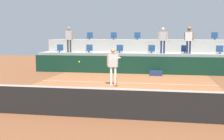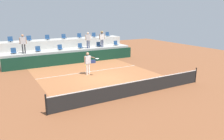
% 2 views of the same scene
% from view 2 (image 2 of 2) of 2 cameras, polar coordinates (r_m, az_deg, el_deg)
% --- Properties ---
extents(ground_plane, '(40.00, 40.00, 0.00)m').
position_cam_2_polar(ground_plane, '(16.32, -2.13, -2.31)').
color(ground_plane, brown).
extents(court_inner_paint, '(9.00, 10.00, 0.01)m').
position_cam_2_polar(court_inner_paint, '(17.17, -3.69, -1.46)').
color(court_inner_paint, '#A36038').
rests_on(court_inner_paint, ground_plane).
extents(court_service_line, '(9.00, 0.06, 0.00)m').
position_cam_2_polar(court_service_line, '(18.39, -5.62, -0.40)').
color(court_service_line, silver).
rests_on(court_service_line, ground_plane).
extents(tennis_net, '(10.48, 0.08, 1.07)m').
position_cam_2_polar(tennis_net, '(12.93, 6.18, -4.63)').
color(tennis_net, black).
rests_on(tennis_net, ground_plane).
extents(sponsor_backboard, '(13.00, 0.16, 1.10)m').
position_cam_2_polar(sponsor_backboard, '(21.53, -9.63, 3.14)').
color(sponsor_backboard, '#0F3323').
rests_on(sponsor_backboard, ground_plane).
extents(seating_tier_lower, '(13.00, 1.80, 1.25)m').
position_cam_2_polar(seating_tier_lower, '(22.72, -10.79, 3.88)').
color(seating_tier_lower, '#ADAAA3').
rests_on(seating_tier_lower, ground_plane).
extents(seating_tier_upper, '(13.00, 1.80, 2.10)m').
position_cam_2_polar(seating_tier_upper, '(24.33, -12.26, 5.51)').
color(seating_tier_upper, '#ADAAA3').
rests_on(seating_tier_upper, ground_plane).
extents(stadium_chair_lower_far_left, '(0.44, 0.40, 0.52)m').
position_cam_2_polar(stadium_chair_lower_far_left, '(21.41, -24.35, 4.48)').
color(stadium_chair_lower_far_left, '#2D2D33').
rests_on(stadium_chair_lower_far_left, seating_tier_lower).
extents(stadium_chair_lower_left, '(0.44, 0.40, 0.52)m').
position_cam_2_polar(stadium_chair_lower_left, '(21.70, -18.80, 5.12)').
color(stadium_chair_lower_left, '#2D2D33').
rests_on(stadium_chair_lower_left, seating_tier_lower).
extents(stadium_chair_lower_mid_left, '(0.44, 0.40, 0.52)m').
position_cam_2_polar(stadium_chair_lower_mid_left, '(22.20, -13.43, 5.69)').
color(stadium_chair_lower_mid_left, '#2D2D33').
rests_on(stadium_chair_lower_mid_left, seating_tier_lower).
extents(stadium_chair_lower_mid_right, '(0.44, 0.40, 0.52)m').
position_cam_2_polar(stadium_chair_lower_mid_right, '(22.88, -8.30, 6.19)').
color(stadium_chair_lower_mid_right, '#2D2D33').
rests_on(stadium_chair_lower_mid_right, seating_tier_lower).
extents(stadium_chair_lower_right, '(0.44, 0.40, 0.52)m').
position_cam_2_polar(stadium_chair_lower_right, '(23.74, -3.51, 6.61)').
color(stadium_chair_lower_right, '#2D2D33').
rests_on(stadium_chair_lower_right, seating_tier_lower).
extents(stadium_chair_lower_far_right, '(0.44, 0.40, 0.52)m').
position_cam_2_polar(stadium_chair_lower_far_right, '(24.77, 1.02, 6.97)').
color(stadium_chair_lower_far_right, '#2D2D33').
rests_on(stadium_chair_lower_far_right, seating_tier_lower).
extents(stadium_chair_upper_far_left, '(0.44, 0.40, 0.52)m').
position_cam_2_polar(stadium_chair_upper_far_left, '(23.08, -25.07, 7.18)').
color(stadium_chair_upper_far_left, '#2D2D33').
rests_on(stadium_chair_upper_far_left, seating_tier_upper).
extents(stadium_chair_upper_left, '(0.44, 0.40, 0.52)m').
position_cam_2_polar(stadium_chair_upper_left, '(23.28, -20.90, 7.65)').
color(stadium_chair_upper_left, '#2D2D33').
rests_on(stadium_chair_upper_left, seating_tier_upper).
extents(stadium_chair_upper_mid_left, '(0.44, 0.40, 0.52)m').
position_cam_2_polar(stadium_chair_upper_mid_left, '(23.63, -16.54, 8.09)').
color(stadium_chair_upper_mid_left, '#2D2D33').
rests_on(stadium_chair_upper_mid_left, seating_tier_upper).
extents(stadium_chair_upper_center, '(0.44, 0.40, 0.52)m').
position_cam_2_polar(stadium_chair_upper_center, '(24.10, -12.48, 8.45)').
color(stadium_chair_upper_center, '#2D2D33').
rests_on(stadium_chair_upper_center, seating_tier_upper).
extents(stadium_chair_upper_mid_right, '(0.44, 0.40, 0.52)m').
position_cam_2_polar(stadium_chair_upper_mid_right, '(24.69, -8.50, 8.77)').
color(stadium_chair_upper_mid_right, '#2D2D33').
rests_on(stadium_chair_upper_mid_right, seating_tier_upper).
extents(stadium_chair_upper_right, '(0.44, 0.40, 0.52)m').
position_cam_2_polar(stadium_chair_upper_right, '(25.39, -4.71, 9.04)').
color(stadium_chair_upper_right, '#2D2D33').
rests_on(stadium_chair_upper_right, seating_tier_upper).
extents(stadium_chair_upper_far_right, '(0.44, 0.40, 0.52)m').
position_cam_2_polar(stadium_chair_upper_far_right, '(26.20, -1.13, 9.25)').
color(stadium_chair_upper_far_right, '#2D2D33').
rests_on(stadium_chair_upper_far_right, seating_tier_upper).
extents(tennis_player, '(0.85, 1.21, 1.80)m').
position_cam_2_polar(tennis_player, '(17.29, -6.29, 2.39)').
color(tennis_player, white).
rests_on(tennis_player, ground_plane).
extents(spectator_leaning_on_rail, '(0.60, 0.26, 1.72)m').
position_cam_2_polar(spectator_leaning_on_rail, '(21.01, -22.24, 6.81)').
color(spectator_leaning_on_rail, '#2D2D33').
rests_on(spectator_leaning_on_rail, seating_tier_lower).
extents(spectator_in_grey, '(0.58, 0.24, 1.65)m').
position_cam_2_polar(spectator_in_grey, '(22.71, -6.31, 8.17)').
color(spectator_in_grey, navy).
rests_on(spectator_in_grey, seating_tier_lower).
extents(spectator_with_hat, '(0.58, 0.47, 1.69)m').
position_cam_2_polar(spectator_with_hat, '(23.39, -2.66, 8.51)').
color(spectator_with_hat, navy).
rests_on(spectator_with_hat, seating_tier_lower).
extents(tennis_ball, '(0.07, 0.07, 0.07)m').
position_cam_2_polar(tennis_ball, '(14.97, -6.95, 1.26)').
color(tennis_ball, '#CCE033').
extents(equipment_bag, '(0.76, 0.28, 0.30)m').
position_cam_2_polar(equipment_bag, '(21.54, -5.38, 2.20)').
color(equipment_bag, navy).
rests_on(equipment_bag, ground_plane).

